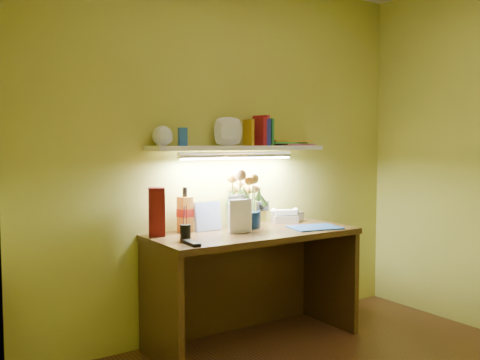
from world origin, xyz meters
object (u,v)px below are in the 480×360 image
Objects in this scene: flower_bouquet at (245,199)px; telephone at (285,215)px; whisky_bottle at (185,210)px; desk_clock at (299,217)px; desk at (254,287)px.

flower_bouquet reaches higher than telephone.
telephone is 0.82m from whisky_bottle.
desk_clock is (0.12, -0.02, -0.02)m from telephone.
whisky_bottle is (-0.39, 0.22, 0.52)m from desk.
desk_clock is at bearing -2.48° from whisky_bottle.
desk is 19.42× the size of desk_clock.
telephone is (0.38, 0.04, -0.14)m from flower_bouquet.
flower_bouquet reaches higher than desk.
telephone is 2.46× the size of desk_clock.
desk_clock reaches higher than desk.
flower_bouquet is at bearing -178.57° from desk_clock.
telephone is at bearing 169.37° from desk_clock.
telephone is 0.12m from desk_clock.
desk_clock is 0.24× the size of whisky_bottle.
flower_bouquet is 2.22× the size of telephone.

